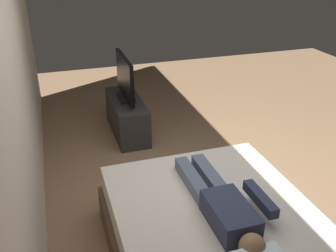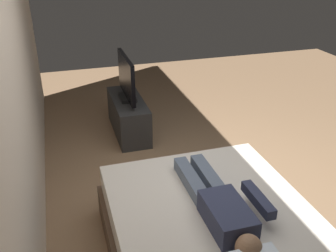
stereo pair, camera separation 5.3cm
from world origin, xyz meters
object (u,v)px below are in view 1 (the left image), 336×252
at_px(tv_stand, 127,116).
at_px(bed, 218,244).
at_px(remote, 260,191).
at_px(tv, 125,79).
at_px(person, 224,205).

bearing_deg(tv_stand, bed, -176.14).
height_order(remote, tv_stand, remote).
distance_m(bed, tv_stand, 2.61).
height_order(remote, tv, tv).
xyz_separation_m(bed, remote, (0.18, -0.44, 0.29)).
bearing_deg(tv_stand, person, -175.32).
distance_m(bed, remote, 0.55).
xyz_separation_m(person, tv_stand, (2.58, 0.21, -0.37)).
xyz_separation_m(bed, person, (0.03, -0.04, 0.36)).
bearing_deg(bed, tv, 3.86).
bearing_deg(tv, person, -175.32).
bearing_deg(person, remote, -69.53).
distance_m(bed, person, 0.36).
distance_m(person, remote, 0.44).
bearing_deg(bed, tv_stand, 3.86).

